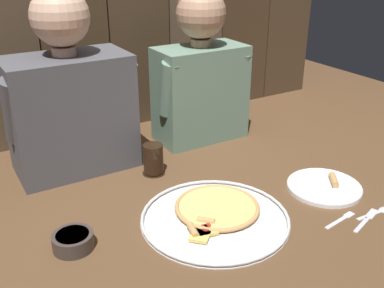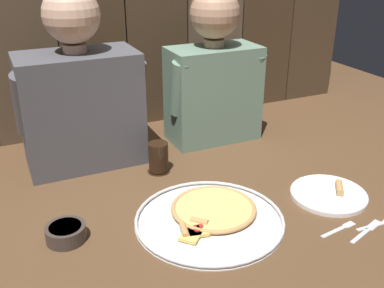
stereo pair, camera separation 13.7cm
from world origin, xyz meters
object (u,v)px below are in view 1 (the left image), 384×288
(dinner_plate, at_px, (324,187))
(dipping_bowl, at_px, (73,240))
(drinking_glass, at_px, (153,159))
(diner_left, at_px, (69,92))
(pizza_tray, at_px, (215,215))
(diner_right, at_px, (201,69))

(dinner_plate, bearing_deg, dipping_bowl, 171.56)
(drinking_glass, bearing_deg, dinner_plate, -42.00)
(dinner_plate, xyz_separation_m, diner_left, (-0.65, 0.58, 0.27))
(pizza_tray, xyz_separation_m, drinking_glass, (-0.03, 0.34, 0.04))
(drinking_glass, relative_size, diner_right, 0.18)
(diner_left, height_order, diner_right, diner_left)
(drinking_glass, bearing_deg, dipping_bowl, -144.06)
(dinner_plate, xyz_separation_m, diner_right, (-0.12, 0.58, 0.28))
(diner_left, xyz_separation_m, diner_right, (0.53, -0.00, 0.01))
(pizza_tray, height_order, drinking_glass, drinking_glass)
(dinner_plate, height_order, diner_right, diner_right)
(dipping_bowl, relative_size, diner_left, 0.17)
(pizza_tray, distance_m, dinner_plate, 0.40)
(drinking_glass, distance_m, dipping_bowl, 0.46)
(dinner_plate, height_order, dipping_bowl, dipping_bowl)
(drinking_glass, relative_size, diner_left, 0.17)
(dinner_plate, bearing_deg, diner_right, 102.01)
(pizza_tray, xyz_separation_m, diner_right, (0.28, 0.53, 0.28))
(diner_right, bearing_deg, diner_left, 180.00)
(pizza_tray, bearing_deg, drinking_glass, 95.22)
(dipping_bowl, height_order, diner_right, diner_right)
(drinking_glass, height_order, diner_right, diner_right)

